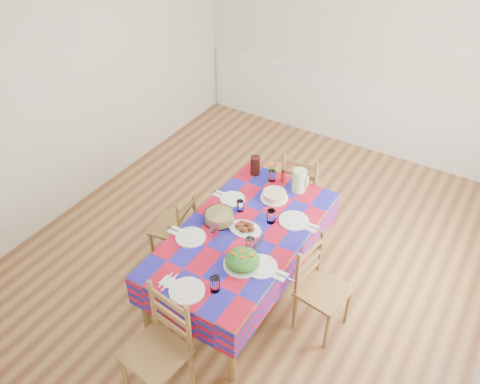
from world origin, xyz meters
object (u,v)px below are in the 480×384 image
object	(u,v)px
dining_table	(243,238)
chair_far	(302,188)
chair_left	(176,227)
chair_near	(160,349)
tea_pitcher	(255,166)
chair_right	(320,289)
green_pitcher	(299,181)
meat_platter	(245,228)

from	to	relation	value
dining_table	chair_far	size ratio (longest dim) A/B	2.10
dining_table	chair_left	bearing A→B (deg)	179.45
dining_table	chair_near	xyz separation A→B (m)	(0.01, -1.22, -0.18)
tea_pitcher	chair_left	world-z (taller)	tea_pitcher
chair_near	chair_right	size ratio (longest dim) A/B	1.09
dining_table	green_pitcher	size ratio (longest dim) A/B	8.33
meat_platter	green_pitcher	distance (m)	0.79
meat_platter	tea_pitcher	size ratio (longest dim) A/B	1.53
dining_table	meat_platter	world-z (taller)	meat_platter
meat_platter	chair_near	world-z (taller)	chair_near
dining_table	tea_pitcher	xyz separation A→B (m)	(-0.35, 0.82, 0.18)
tea_pitcher	chair_left	size ratio (longest dim) A/B	0.23
chair_far	chair_left	distance (m)	1.44
chair_near	chair_far	bearing A→B (deg)	97.61
meat_platter	chair_left	size ratio (longest dim) A/B	0.35
green_pitcher	chair_right	world-z (taller)	green_pitcher
chair_near	chair_left	bearing A→B (deg)	130.13
chair_near	chair_left	distance (m)	1.46
green_pitcher	tea_pitcher	bearing A→B (deg)	178.13
tea_pitcher	chair_right	bearing A→B (deg)	-35.74
green_pitcher	tea_pitcher	size ratio (longest dim) A/B	1.15
chair_near	tea_pitcher	bearing A→B (deg)	107.60
chair_near	green_pitcher	bearing A→B (deg)	93.52
dining_table	chair_right	xyz separation A→B (m)	(0.77, 0.01, -0.22)
tea_pitcher	chair_left	bearing A→B (deg)	-117.57
dining_table	meat_platter	distance (m)	0.11
meat_platter	green_pitcher	xyz separation A→B (m)	(0.15, 0.77, 0.09)
chair_far	dining_table	bearing A→B (deg)	82.96
meat_platter	green_pitcher	size ratio (longest dim) A/B	1.33
chair_far	chair_near	bearing A→B (deg)	83.22
chair_far	chair_right	xyz separation A→B (m)	(0.77, -1.22, -0.00)
chair_right	chair_far	bearing A→B (deg)	40.63
green_pitcher	tea_pitcher	distance (m)	0.50
chair_right	dining_table	bearing A→B (deg)	98.76
tea_pitcher	chair_near	xyz separation A→B (m)	(0.36, -2.04, -0.36)
chair_right	green_pitcher	bearing A→B (deg)	46.44
meat_platter	chair_far	bearing A→B (deg)	89.91
meat_platter	chair_right	size ratio (longest dim) A/B	0.34
dining_table	chair_near	distance (m)	1.23
green_pitcher	chair_far	distance (m)	0.61
chair_near	chair_right	bearing A→B (deg)	65.49
chair_left	chair_right	world-z (taller)	chair_right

